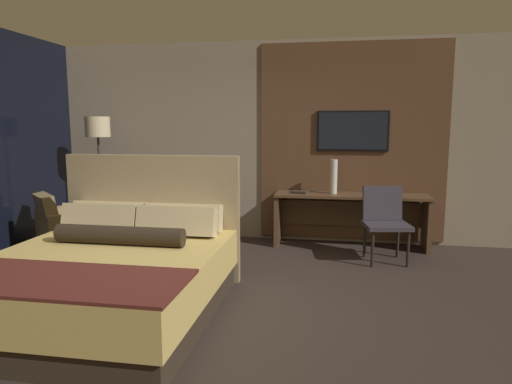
% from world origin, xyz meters
% --- Properties ---
extents(ground_plane, '(16.00, 16.00, 0.00)m').
position_xyz_m(ground_plane, '(0.00, 0.00, 0.00)').
color(ground_plane, '#332823').
extents(wall_back_tv_panel, '(7.20, 0.09, 2.80)m').
position_xyz_m(wall_back_tv_panel, '(0.18, 2.59, 1.40)').
color(wall_back_tv_panel, gray).
rests_on(wall_back_tv_panel, ground_plane).
extents(bed, '(1.90, 2.17, 1.33)m').
position_xyz_m(bed, '(-0.90, -0.30, 0.35)').
color(bed, '#33281E').
rests_on(bed, ground_plane).
extents(desk, '(2.03, 0.50, 0.72)m').
position_xyz_m(desk, '(1.24, 2.32, 0.50)').
color(desk, brown).
rests_on(desk, ground_plane).
extents(tv, '(0.97, 0.04, 0.55)m').
position_xyz_m(tv, '(1.24, 2.52, 1.56)').
color(tv, black).
extents(desk_chair, '(0.59, 0.59, 0.90)m').
position_xyz_m(desk_chair, '(1.62, 1.73, 0.54)').
color(desk_chair, '#38333D').
rests_on(desk_chair, ground_plane).
extents(armchair_by_window, '(1.02, 1.02, 0.80)m').
position_xyz_m(armchair_by_window, '(-2.34, 1.35, 0.28)').
color(armchair_by_window, olive).
rests_on(armchair_by_window, ground_plane).
extents(floor_lamp, '(0.34, 0.34, 1.75)m').
position_xyz_m(floor_lamp, '(-2.26, 2.06, 1.47)').
color(floor_lamp, '#282623').
rests_on(floor_lamp, ground_plane).
extents(vase_tall, '(0.10, 0.10, 0.46)m').
position_xyz_m(vase_tall, '(1.00, 2.30, 0.95)').
color(vase_tall, silver).
rests_on(vase_tall, desk).
extents(book, '(0.25, 0.21, 0.03)m').
position_xyz_m(book, '(0.56, 2.25, 0.74)').
color(book, '#332D28').
rests_on(book, desk).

